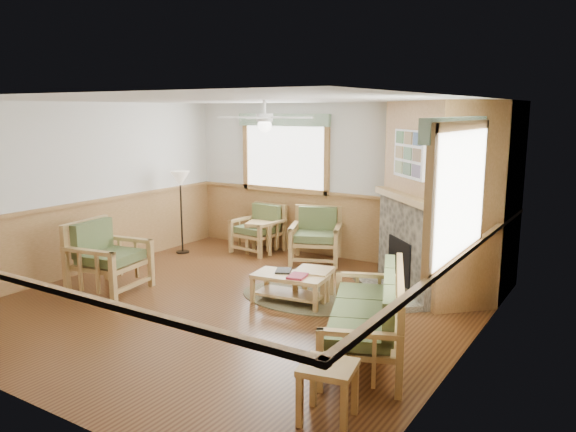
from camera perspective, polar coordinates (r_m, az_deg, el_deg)
The scene contains 24 objects.
floor at distance 7.63m, azimuth -5.43°, elevation -9.08°, with size 6.00×6.00×0.01m, color #522F16.
ceiling at distance 7.18m, azimuth -5.81°, elevation 11.67°, with size 6.00×6.00×0.01m, color white.
wall_back at distance 9.80m, azimuth 5.24°, elevation 3.50°, with size 6.00×0.02×2.70m, color silver.
wall_front at distance 5.31m, azimuth -25.96°, elevation -3.73°, with size 6.00×0.02×2.70m, color silver.
wall_left at distance 9.42m, azimuth -20.19°, elevation 2.59°, with size 0.02×6.00×2.70m, color silver.
wall_right at distance 5.96m, azimuth 17.80°, elevation -1.66°, with size 0.02×6.00×2.70m, color silver.
wainscot at distance 7.46m, azimuth -5.50°, elevation -5.07°, with size 6.00×6.00×1.10m, color #A17542, non-canonical shape.
fireplace at distance 8.16m, azimuth 15.04°, elevation 1.72°, with size 2.20×2.20×2.70m, color #A17542, non-canonical shape.
window_back at distance 10.24m, azimuth -0.32°, elevation 10.47°, with size 1.90×0.16×1.50m, color white, non-canonical shape.
window_right at distance 5.65m, azimuth 17.56°, elevation 9.77°, with size 0.16×1.90×1.50m, color white, non-canonical shape.
ceiling_fan at distance 7.25m, azimuth -2.41°, elevation 11.39°, with size 1.24×1.24×0.36m, color white, non-canonical shape.
sofa at distance 6.11m, azimuth 7.78°, elevation -9.80°, with size 0.79×1.92×0.88m, color tan, non-canonical shape.
armchair_back_left at distance 10.31m, azimuth -3.07°, elevation -1.30°, with size 0.77×0.77×0.86m, color tan, non-canonical shape.
armchair_back_right at distance 9.60m, azimuth 2.85°, elevation -2.00°, with size 0.82×0.82×0.92m, color tan, non-canonical shape.
armchair_left at distance 8.47m, azimuth -17.73°, elevation -3.94°, with size 0.90×0.90×1.01m, color tan, non-canonical shape.
coffee_table at distance 7.64m, azimuth 0.20°, elevation -7.39°, with size 0.99×0.50×0.40m, color tan, non-canonical shape.
end_table_chairs at distance 10.29m, azimuth -2.69°, elevation -2.16°, with size 0.50×0.48×0.56m, color tan, non-canonical shape.
end_table_sofa at distance 4.93m, azimuth 4.08°, elevation -17.45°, with size 0.45×0.43×0.50m, color tan, non-canonical shape.
footstool at distance 7.82m, azimuth 2.62°, elevation -6.90°, with size 0.48×0.48×0.42m, color tan, non-canonical shape.
braided_rug at distance 7.90m, azimuth 1.62°, elevation -8.27°, with size 1.88×1.88×0.01m, color brown.
floor_lamp_left at distance 10.33m, azimuth -10.78°, elevation 0.38°, with size 0.35×0.35×1.51m, color black, non-canonical shape.
floor_lamp_right at distance 7.55m, azimuth 16.41°, elevation -3.56°, with size 0.35×0.35×1.54m, color black, non-canonical shape.
book_red at distance 7.46m, azimuth 0.98°, elevation -6.02°, with size 0.22×0.30×0.03m, color maroon.
book_dark at distance 7.71m, azimuth -0.47°, elevation -5.49°, with size 0.20×0.27×0.03m, color black.
Camera 1 is at (4.43, -5.66, 2.58)m, focal length 35.00 mm.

